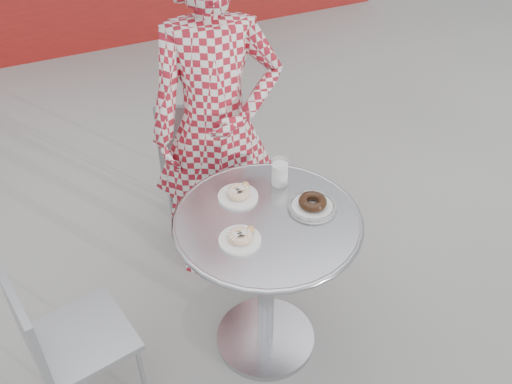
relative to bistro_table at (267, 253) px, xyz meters
name	(u,v)px	position (x,y,z in m)	size (l,w,h in m)	color
ground	(260,341)	(-0.03, 0.00, -0.59)	(60.00, 60.00, 0.00)	#A8A6A0
bistro_table	(267,253)	(0.00, 0.00, 0.00)	(0.78, 0.78, 0.79)	silver
chair_far	(203,182)	(0.06, 0.96, -0.32)	(0.54, 0.55, 0.90)	#999BA0
chair_left	(86,363)	(-0.82, 0.05, -0.35)	(0.45, 0.44, 0.79)	#999BA0
seated_person	(216,127)	(0.03, 0.61, 0.27)	(0.63, 0.41, 1.72)	maroon
plate_far	(238,194)	(-0.05, 0.18, 0.21)	(0.17, 0.17, 0.05)	white
plate_near	(240,237)	(-0.15, -0.07, 0.21)	(0.16, 0.16, 0.04)	white
plate_checker	(312,205)	(0.20, -0.01, 0.21)	(0.20, 0.20, 0.05)	white
milk_cup	(280,173)	(0.15, 0.19, 0.25)	(0.08, 0.08, 0.12)	white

